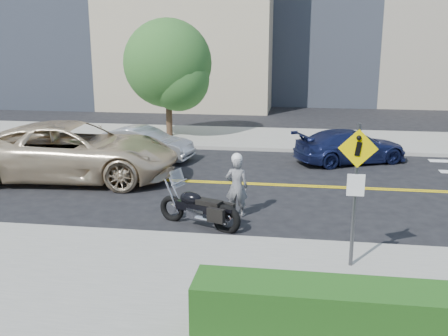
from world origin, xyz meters
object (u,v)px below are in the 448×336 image
parked_car_silver (143,144)px  parked_car_blue (351,146)px  pedestrian_sign (356,182)px  motorcycle (199,200)px  motorcyclist (237,185)px  suv (74,151)px

parked_car_silver → parked_car_blue: 8.06m
pedestrian_sign → parked_car_blue: bearing=85.4°
motorcycle → parked_car_blue: (4.43, 7.67, -0.07)m
motorcyclist → motorcycle: motorcyclist is taller
suv → parked_car_blue: bearing=-72.0°
pedestrian_sign → parked_car_blue: size_ratio=0.68×
pedestrian_sign → motorcycle: 4.43m
motorcyclist → parked_car_silver: 7.47m
pedestrian_sign → motorcyclist: bearing=131.9°
motorcycle → parked_car_blue: bearing=81.6°
suv → parked_car_silver: suv is taller
parked_car_blue → motorcycle: bearing=125.1°
motorcycle → pedestrian_sign: bearing=-9.3°
pedestrian_sign → motorcycle: bearing=149.0°
pedestrian_sign → motorcyclist: 4.32m
motorcyclist → suv: suv is taller
pedestrian_sign → parked_car_silver: bearing=128.5°
pedestrian_sign → motorcyclist: size_ratio=1.70×
motorcyclist → suv: bearing=-26.5°
motorcycle → parked_car_blue: 8.86m
motorcycle → parked_car_blue: size_ratio=0.53×
suv → parked_car_silver: 3.43m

